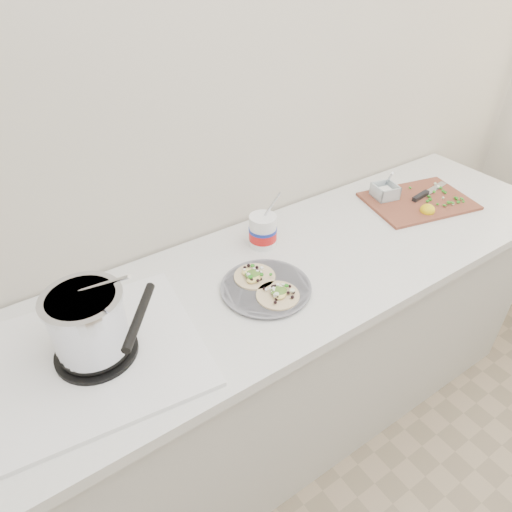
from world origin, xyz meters
TOP-DOWN VIEW (x-y plane):
  - counter at (0.00, 1.43)m, footprint 2.44×0.66m
  - stove at (-0.62, 1.39)m, footprint 0.59×0.55m
  - taco_plate at (-0.09, 1.36)m, footprint 0.29×0.29m
  - tub at (0.05, 1.57)m, footprint 0.10×0.10m
  - cutboard at (0.75, 1.47)m, footprint 0.48×0.38m

SIDE VIEW (x-z plane):
  - counter at x=0.00m, z-range 0.00..0.90m
  - cutboard at x=0.75m, z-range 0.88..0.95m
  - taco_plate at x=-0.09m, z-range 0.90..0.94m
  - tub at x=0.05m, z-range 0.86..1.08m
  - stove at x=-0.62m, z-range 0.86..1.11m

